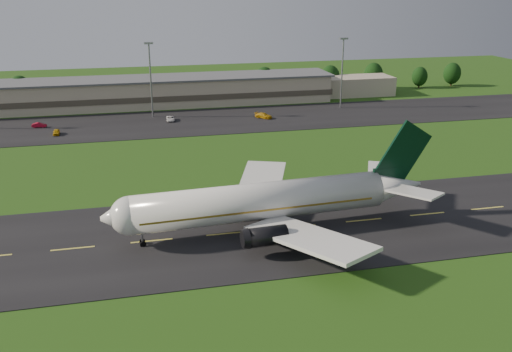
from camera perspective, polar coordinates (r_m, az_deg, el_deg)
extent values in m
plane|color=#234711|center=(84.53, -10.39, -6.45)|extent=(360.00, 360.00, 0.00)
cube|color=black|center=(84.51, -10.39, -6.42)|extent=(220.00, 30.00, 0.10)
cube|color=black|center=(152.78, -11.96, 5.02)|extent=(260.00, 30.00, 0.10)
cylinder|color=white|center=(84.62, 0.39, -2.55)|extent=(38.27, 7.90, 5.60)
sphere|color=white|center=(81.51, -12.52, -3.90)|extent=(5.60, 5.60, 5.60)
cone|color=white|center=(81.43, -13.92, -4.03)|extent=(4.32, 5.61, 5.38)
cone|color=white|center=(93.31, 13.73, -1.02)|extent=(9.32, 6.02, 5.49)
cube|color=olive|center=(84.61, 0.07, -2.81)|extent=(35.28, 7.76, 0.28)
cube|color=black|center=(81.27, -12.96, -3.58)|extent=(2.18, 3.12, 0.65)
cube|color=white|center=(76.78, 5.33, -6.20)|extent=(14.97, 20.06, 2.20)
cube|color=white|center=(95.95, 0.47, -0.85)|extent=(13.21, 20.23, 2.20)
cube|color=white|center=(89.02, 15.36, -1.53)|extent=(7.85, 9.34, 0.91)
cube|color=white|center=(97.10, 12.31, 0.44)|extent=(7.17, 9.39, 0.91)
cube|color=black|center=(91.99, 13.00, -0.07)|extent=(5.02, 0.85, 3.00)
cube|color=black|center=(92.12, 14.53, 2.26)|extent=(9.44, 1.02, 10.55)
cylinder|color=black|center=(77.94, 1.06, -6.04)|extent=(5.75, 3.04, 2.70)
cylinder|color=black|center=(92.10, -1.96, -1.99)|extent=(5.75, 3.04, 2.70)
cube|color=tan|center=(175.44, -12.30, 8.10)|extent=(120.00, 15.00, 8.00)
cube|color=#4C4438|center=(175.59, -12.28, 7.84)|extent=(121.00, 15.40, 1.60)
cube|color=#595B60|center=(174.73, -12.40, 9.43)|extent=(122.00, 16.00, 0.50)
cube|color=tan|center=(191.74, 9.33, 8.88)|extent=(28.00, 11.00, 6.00)
cylinder|color=gray|center=(158.80, -10.48, 9.31)|extent=(0.44, 0.44, 20.00)
cube|color=gray|center=(157.47, -10.70, 12.93)|extent=(2.40, 1.20, 0.50)
cylinder|color=gray|center=(170.44, 8.59, 10.06)|extent=(0.44, 0.44, 20.00)
cube|color=gray|center=(169.20, 8.76, 13.44)|extent=(2.40, 1.20, 0.50)
cylinder|color=black|center=(186.81, -22.38, 6.95)|extent=(0.56, 0.56, 2.85)
ellipsoid|color=black|center=(186.20, -22.51, 8.00)|extent=(6.66, 6.66, 8.33)
cylinder|color=black|center=(189.94, 0.84, 8.55)|extent=(0.56, 0.56, 2.88)
ellipsoid|color=black|center=(189.33, 0.85, 9.60)|extent=(6.72, 6.72, 8.40)
cylinder|color=black|center=(196.87, 7.38, 8.76)|extent=(0.56, 0.56, 2.81)
ellipsoid|color=black|center=(196.30, 7.42, 9.75)|extent=(6.55, 6.55, 8.19)
cylinder|color=black|center=(205.10, 11.59, 8.95)|extent=(0.56, 0.56, 2.83)
ellipsoid|color=black|center=(204.55, 11.65, 9.90)|extent=(6.60, 6.60, 8.25)
cylinder|color=black|center=(210.83, 15.98, 8.80)|extent=(0.56, 0.56, 2.31)
ellipsoid|color=black|center=(210.39, 16.05, 9.55)|extent=(5.39, 5.39, 6.74)
cylinder|color=black|center=(217.98, 18.93, 8.86)|extent=(0.56, 0.56, 2.60)
ellipsoid|color=black|center=(217.50, 19.02, 9.68)|extent=(6.07, 6.07, 7.58)
imported|color=#C1920B|center=(147.83, -19.34, 4.17)|extent=(1.67, 3.84, 1.29)
imported|color=#A70B22|center=(156.81, -20.86, 4.78)|extent=(3.78, 1.87, 1.19)
imported|color=silver|center=(155.22, -8.55, 5.69)|extent=(2.20, 4.47, 1.22)
imported|color=#C38B0B|center=(156.61, 0.76, 6.06)|extent=(5.00, 4.91, 1.45)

